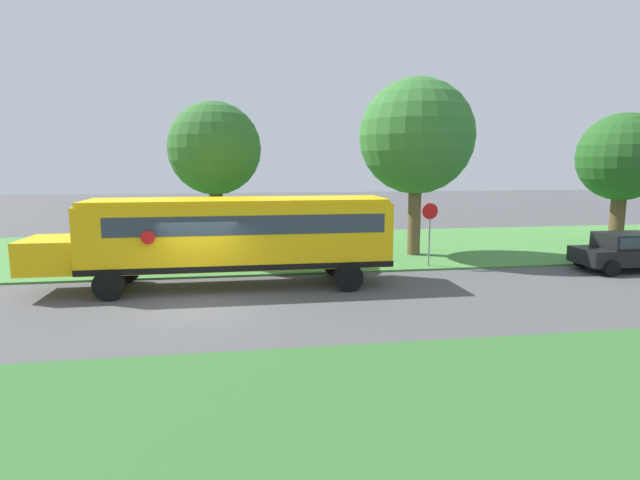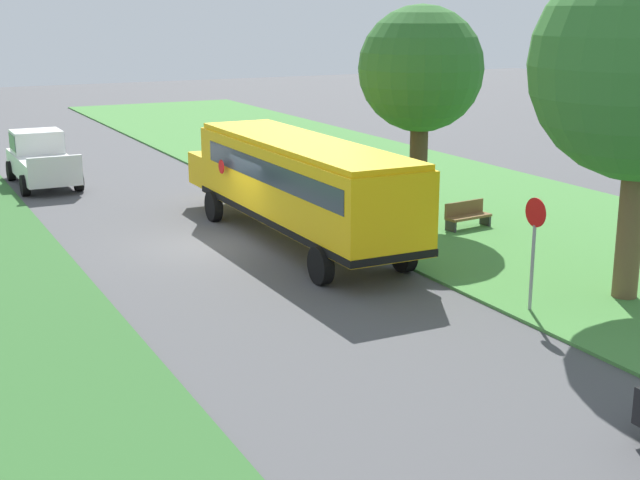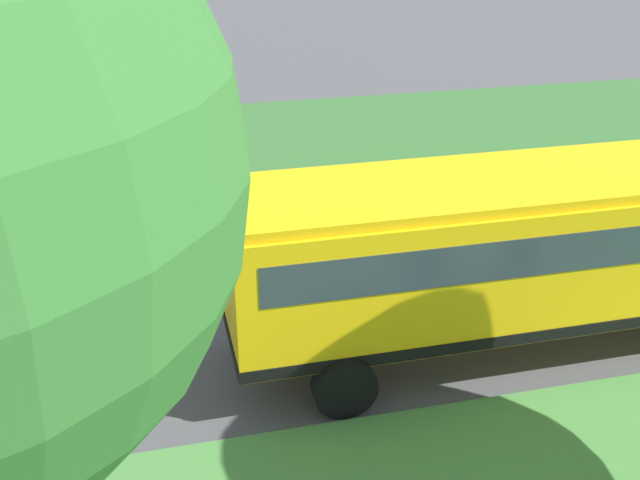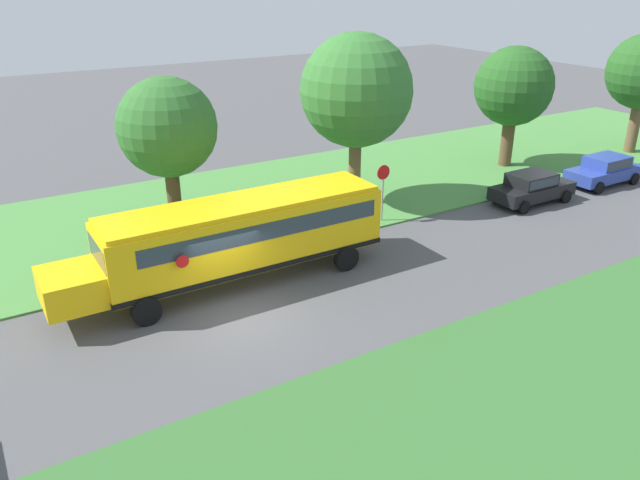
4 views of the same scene
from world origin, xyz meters
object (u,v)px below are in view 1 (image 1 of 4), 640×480
object	(u,v)px
stop_sign	(430,227)
park_bench	(256,247)
oak_tree_roadside_mid	(415,136)
car_black_nearest	(628,249)
oak_tree_beside_bus	(215,147)
school_bus	(232,234)
oak_tree_far_end	(626,158)

from	to	relation	value
stop_sign	park_bench	xyz separation A→B (m)	(-3.41, -7.19, -1.26)
stop_sign	oak_tree_roadside_mid	bearing A→B (deg)	175.37
car_black_nearest	oak_tree_beside_bus	bearing A→B (deg)	-104.97
car_black_nearest	stop_sign	bearing A→B (deg)	-102.83
oak_tree_roadside_mid	school_bus	bearing A→B (deg)	-60.14
oak_tree_far_end	stop_sign	xyz separation A→B (m)	(3.26, -11.65, -2.91)
oak_tree_roadside_mid	oak_tree_beside_bus	bearing A→B (deg)	-89.98
oak_tree_far_end	park_bench	bearing A→B (deg)	-90.46
school_bus	oak_tree_far_end	size ratio (longest dim) A/B	1.79
school_bus	car_black_nearest	world-z (taller)	school_bus
car_black_nearest	stop_sign	xyz separation A→B (m)	(-1.80, -7.91, 0.86)
oak_tree_beside_bus	oak_tree_far_end	bearing A→B (deg)	91.60
school_bus	stop_sign	bearing A→B (deg)	104.49
oak_tree_roadside_mid	stop_sign	distance (m)	4.75
park_bench	car_black_nearest	bearing A→B (deg)	70.94
oak_tree_roadside_mid	oak_tree_far_end	distance (m)	11.49
park_bench	oak_tree_far_end	bearing A→B (deg)	89.54
school_bus	oak_tree_roadside_mid	size ratio (longest dim) A/B	1.50
school_bus	oak_tree_beside_bus	distance (m)	5.78
oak_tree_far_end	park_bench	size ratio (longest dim) A/B	4.21
oak_tree_roadside_mid	park_bench	size ratio (longest dim) A/B	5.02
school_bus	oak_tree_roadside_mid	distance (m)	10.33
school_bus	oak_tree_far_end	world-z (taller)	oak_tree_far_end
school_bus	park_bench	distance (m)	5.79
park_bench	oak_tree_beside_bus	bearing A→B (deg)	-66.86
oak_tree_roadside_mid	park_bench	bearing A→B (deg)	-95.56
oak_tree_far_end	oak_tree_roadside_mid	bearing A→B (deg)	-87.14
oak_tree_beside_bus	car_black_nearest	bearing A→B (deg)	75.03
oak_tree_far_end	stop_sign	distance (m)	12.44
oak_tree_far_end	park_bench	world-z (taller)	oak_tree_far_end
oak_tree_beside_bus	stop_sign	distance (m)	9.86
oak_tree_far_end	stop_sign	size ratio (longest dim) A/B	2.53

